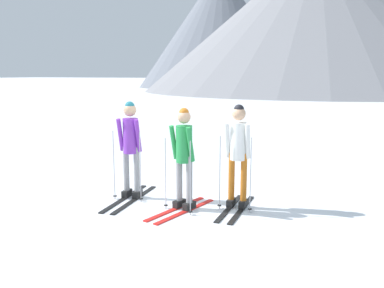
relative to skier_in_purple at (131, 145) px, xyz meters
name	(u,v)px	position (x,y,z in m)	size (l,w,h in m)	color
ground_plane	(179,207)	(1.05, -0.12, -1.02)	(400.00, 400.00, 0.00)	white
skier_in_purple	(131,145)	(0.00, 0.00, 0.00)	(0.61, 1.81, 1.84)	black
skier_in_green	(184,154)	(1.18, -0.19, -0.04)	(0.67, 1.60, 1.78)	red
skier_in_white	(238,151)	(2.01, 0.26, 0.00)	(0.61, 1.56, 1.83)	black
mountain_ridge_distant	(378,20)	(4.58, 58.81, 8.89)	(80.37, 58.38, 20.34)	slate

